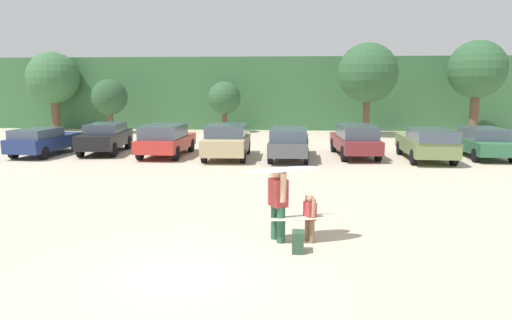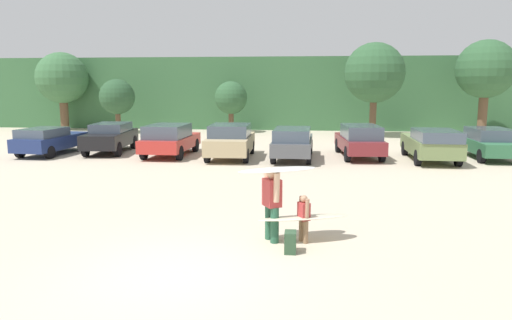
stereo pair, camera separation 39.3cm
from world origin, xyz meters
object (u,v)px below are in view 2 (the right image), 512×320
Objects in this scene: parked_car_tan at (231,140)px; backpack_dropped at (290,242)px; surfboard_white at (278,170)px; parked_car_olive_green at (432,143)px; person_adult at (272,200)px; person_child at (304,216)px; parked_car_dark_gray at (293,142)px; surfboard_cream at (303,217)px; parked_car_maroon at (359,140)px; parked_car_black at (111,137)px; parked_car_red at (170,139)px; parked_car_forest_green at (490,142)px; parked_car_navy at (50,140)px.

parked_car_tan is 12.86m from backpack_dropped.
backpack_dropped is (0.31, -0.67, -1.40)m from surfboard_white.
parked_car_tan is 0.93× the size of parked_car_olive_green.
person_adult is (2.82, -11.71, 0.10)m from parked_car_tan.
parked_car_olive_green is 4.42× the size of person_child.
parked_car_dark_gray is 11.72m from surfboard_white.
surfboard_white is at bearing -178.50° from parked_car_dark_gray.
surfboard_white is 0.86× the size of surfboard_cream.
person_child reaches higher than backpack_dropped.
person_adult is (-3.26, -12.59, 0.10)m from parked_car_maroon.
parked_car_tan is (6.43, -1.26, 0.03)m from parked_car_black.
surfboard_white reaches higher than parked_car_tan.
person_adult is at bearing -152.66° from parked_car_red.
parked_car_olive_green is 2.56× the size of surfboard_white.
person_adult reaches higher than parked_car_olive_green.
surfboard_cream is (-2.56, -12.53, -0.30)m from parked_car_maroon.
parked_car_maroon is 12.86m from person_child.
person_child is at bearing 69.07° from backpack_dropped.
person_adult is at bearing 161.26° from parked_car_maroon.
parked_car_forest_green is at bearing -85.77° from parked_car_red.
parked_car_tan is 1.06× the size of parked_car_forest_green.
person_adult is 0.78× the size of surfboard_cream.
parked_car_maroon is (15.20, 0.68, 0.11)m from parked_car_navy.
parked_car_tan is at bearing 95.63° from parked_car_forest_green.
parked_car_tan reaches higher than parked_car_black.
person_adult is at bearing -179.11° from parked_car_dark_gray.
parked_car_dark_gray is at bearing -104.95° from surfboard_cream.
parked_car_tan reaches higher than parked_car_navy.
parked_car_red is 0.91× the size of parked_car_dark_gray.
backpack_dropped is at bearing -166.73° from parked_car_tan.
person_adult is at bearing -150.40° from parked_car_black.
surfboard_white is (0.12, -0.04, 0.69)m from person_adult.
person_adult is at bearing -31.19° from person_child.
parked_car_red is 12.26m from parked_car_olive_green.
parked_car_navy reaches higher than person_child.
parked_car_forest_green is (21.23, 0.92, 0.04)m from parked_car_navy.
parked_car_olive_green is 3.11m from parked_car_forest_green.
parked_car_olive_green is at bearing -148.54° from person_adult.
parked_car_olive_green is 13.81m from backpack_dropped.
parked_car_tan is at bearing -91.03° from surfboard_cream.
parked_car_navy is at bearing 90.24° from parked_car_dark_gray.
parked_car_navy is 17.32m from surfboard_cream.
parked_car_olive_green is 13.05m from person_child.
parked_car_navy is 16.86m from person_adult.
parked_car_dark_gray is at bearing 91.96° from parked_car_olive_green.
parked_car_olive_green is 13.36m from surfboard_white.
person_child is at bearing 146.60° from parked_car_forest_green.
parked_car_dark_gray is 10.69× the size of backpack_dropped.
parked_car_tan is at bearing -95.50° from parked_car_red.
surfboard_cream is at bearing 71.39° from backpack_dropped.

